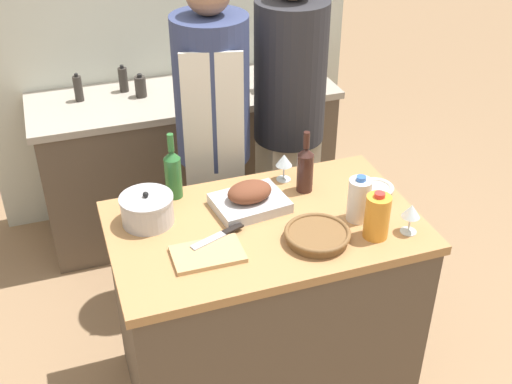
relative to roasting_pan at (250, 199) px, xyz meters
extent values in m
plane|color=#9E7A56|center=(0.02, -0.13, -0.96)|extent=(12.00, 12.00, 0.00)
cube|color=brown|center=(0.02, -0.13, -0.52)|extent=(1.21, 0.74, 0.87)
cube|color=#B27F4C|center=(0.02, -0.13, -0.07)|extent=(1.25, 0.76, 0.04)
cube|color=brown|center=(0.02, 1.28, -0.53)|extent=(1.72, 0.58, 0.86)
cube|color=#ADA393|center=(0.02, 1.28, -0.08)|extent=(1.77, 0.60, 0.04)
cube|color=silver|center=(0.02, 1.63, 0.32)|extent=(2.27, 0.10, 2.55)
cube|color=#BCBCC1|center=(0.00, 0.00, -0.02)|extent=(0.32, 0.26, 0.04)
ellipsoid|color=brown|center=(0.00, 0.00, 0.03)|extent=(0.21, 0.16, 0.08)
cylinder|color=brown|center=(0.17, -0.30, -0.03)|extent=(0.24, 0.24, 0.04)
torus|color=brown|center=(0.17, -0.30, -0.01)|extent=(0.26, 0.26, 0.02)
cube|color=tan|center=(-0.25, -0.26, -0.04)|extent=(0.27, 0.17, 0.02)
cylinder|color=#B7B7BC|center=(-0.42, 0.04, 0.01)|extent=(0.21, 0.21, 0.11)
cylinder|color=#B7B7BC|center=(-0.42, 0.04, 0.07)|extent=(0.22, 0.22, 0.01)
sphere|color=black|center=(-0.42, 0.04, 0.09)|extent=(0.02, 0.02, 0.02)
cylinder|color=beige|center=(0.54, -0.09, -0.02)|extent=(0.14, 0.14, 0.04)
torus|color=beige|center=(0.54, -0.09, 0.00)|extent=(0.15, 0.15, 0.02)
cylinder|color=orange|center=(0.40, -0.35, 0.05)|extent=(0.10, 0.10, 0.18)
cylinder|color=red|center=(0.40, -0.35, 0.15)|extent=(0.04, 0.04, 0.02)
cylinder|color=white|center=(0.39, -0.22, 0.05)|extent=(0.09, 0.09, 0.18)
cylinder|color=#3360B2|center=(0.39, -0.22, 0.15)|extent=(0.04, 0.04, 0.02)
cylinder|color=#28662D|center=(-0.28, 0.19, 0.05)|extent=(0.07, 0.07, 0.18)
cone|color=#28662D|center=(-0.28, 0.19, 0.16)|extent=(0.07, 0.07, 0.04)
cylinder|color=#28662D|center=(-0.28, 0.19, 0.21)|extent=(0.03, 0.03, 0.08)
cylinder|color=#381E19|center=(0.27, 0.06, 0.04)|extent=(0.07, 0.07, 0.18)
cone|color=#381E19|center=(0.27, 0.06, 0.15)|extent=(0.07, 0.07, 0.03)
cylinder|color=#381E19|center=(0.27, 0.06, 0.20)|extent=(0.03, 0.03, 0.07)
cylinder|color=silver|center=(0.22, 0.17, -0.04)|extent=(0.07, 0.07, 0.00)
cylinder|color=silver|center=(0.22, 0.17, -0.01)|extent=(0.01, 0.01, 0.07)
cone|color=silver|center=(0.22, 0.17, 0.06)|extent=(0.07, 0.07, 0.05)
cylinder|color=silver|center=(0.54, -0.37, -0.04)|extent=(0.07, 0.07, 0.00)
cylinder|color=silver|center=(0.54, -0.37, -0.01)|extent=(0.01, 0.01, 0.07)
cone|color=silver|center=(0.54, -0.37, 0.06)|extent=(0.07, 0.07, 0.05)
cube|color=#B7B7BC|center=(-0.23, -0.19, -0.02)|extent=(0.15, 0.08, 0.01)
cube|color=black|center=(-0.12, -0.15, -0.02)|extent=(0.10, 0.06, 0.01)
cube|color=#333842|center=(0.61, 1.16, -0.03)|extent=(0.18, 0.14, 0.06)
cylinder|color=#B7B7BC|center=(0.58, 1.16, 0.06)|extent=(0.13, 0.13, 0.11)
cube|color=#333842|center=(0.67, 1.16, 0.09)|extent=(0.05, 0.08, 0.18)
cube|color=#333842|center=(0.61, 1.16, 0.23)|extent=(0.17, 0.08, 0.10)
cylinder|color=#332D28|center=(-0.22, 1.31, 0.00)|extent=(0.06, 0.06, 0.12)
cylinder|color=black|center=(-0.22, 1.31, 0.07)|extent=(0.03, 0.03, 0.02)
cylinder|color=#332D28|center=(-0.56, 1.36, 0.01)|extent=(0.05, 0.05, 0.14)
cylinder|color=black|center=(-0.56, 1.36, 0.09)|extent=(0.02, 0.02, 0.02)
cylinder|color=#332D28|center=(-0.30, 1.41, 0.01)|extent=(0.05, 0.05, 0.14)
cylinder|color=black|center=(-0.30, 1.41, 0.09)|extent=(0.02, 0.02, 0.02)
cube|color=beige|center=(0.01, 0.59, -0.54)|extent=(0.33, 0.26, 0.85)
cylinder|color=navy|center=(0.01, 0.59, 0.24)|extent=(0.36, 0.36, 0.71)
cube|color=silver|center=(-0.03, 0.43, 0.04)|extent=(0.27, 0.08, 0.90)
cube|color=beige|center=(0.43, 0.65, -0.53)|extent=(0.31, 0.24, 0.85)
cylinder|color=#28282D|center=(0.43, 0.65, 0.25)|extent=(0.36, 0.36, 0.71)
camera|label=1|loc=(-0.70, -2.11, 1.45)|focal=45.00mm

